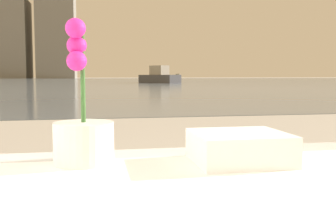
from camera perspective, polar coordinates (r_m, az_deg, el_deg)
The scene contains 7 objects.
potted_orchid at distance 1.01m, azimuth -12.84°, elevation -3.66°, with size 0.16×0.16×0.38m.
towel_stack at distance 1.02m, azimuth 10.79°, elevation -6.35°, with size 0.24×0.22×0.08m.
harbor_water at distance 62.08m, azimuth -10.00°, elevation 3.69°, with size 180.00×110.00×0.01m.
harbor_boat_0 at distance 73.20m, azimuth 1.51°, elevation 4.19°, with size 1.86×3.29×1.17m.
harbor_boat_3 at distance 41.05m, azimuth -1.34°, elevation 4.31°, with size 4.24×5.17×1.89m.
skyline_tower_2 at distance 121.01m, azimuth -22.22°, elevation 9.26°, with size 7.61×11.90×23.09m.
skyline_tower_3 at distance 120.36m, azimuth -16.65°, elevation 13.80°, with size 10.80×13.33×41.31m.
Camera 1 is at (-0.47, -0.07, 0.81)m, focal length 40.00 mm.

